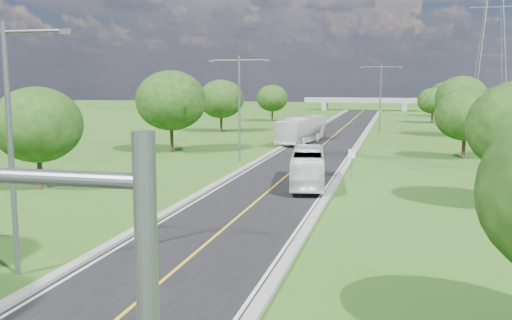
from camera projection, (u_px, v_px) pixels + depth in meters
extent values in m
plane|color=#2F5217|center=(322.00, 146.00, 67.63)|extent=(260.00, 260.00, 0.00)
cube|color=black|center=(329.00, 140.00, 73.39)|extent=(8.00, 150.00, 0.06)
cube|color=gray|center=(296.00, 139.00, 74.40)|extent=(0.50, 150.00, 0.22)
cube|color=gray|center=(362.00, 141.00, 72.36)|extent=(0.50, 150.00, 0.22)
cylinder|color=slate|center=(352.00, 164.00, 45.08)|extent=(0.08, 0.08, 2.40)
cube|color=white|center=(352.00, 154.00, 44.94)|extent=(0.55, 0.04, 0.70)
cube|color=gray|center=(324.00, 106.00, 146.73)|extent=(1.20, 3.00, 2.00)
cube|color=gray|center=(405.00, 107.00, 141.92)|extent=(1.20, 3.00, 2.00)
cube|color=gray|center=(364.00, 100.00, 144.10)|extent=(30.00, 3.00, 1.20)
cylinder|color=slate|center=(11.00, 152.00, 22.28)|extent=(0.22, 0.22, 10.00)
cylinder|color=slate|center=(36.00, 31.00, 21.30)|extent=(2.80, 0.12, 0.12)
cube|color=slate|center=(67.00, 32.00, 20.99)|extent=(0.50, 0.25, 0.18)
cylinder|color=slate|center=(239.00, 109.00, 53.97)|extent=(0.22, 0.22, 10.00)
cylinder|color=slate|center=(225.00, 60.00, 53.67)|extent=(2.80, 0.12, 0.12)
cylinder|color=slate|center=(254.00, 60.00, 52.99)|extent=(2.80, 0.12, 0.12)
cube|color=slate|center=(212.00, 61.00, 53.99)|extent=(0.50, 0.25, 0.18)
cube|color=slate|center=(267.00, 60.00, 52.68)|extent=(0.50, 0.25, 0.18)
cylinder|color=slate|center=(380.00, 99.00, 82.77)|extent=(0.22, 0.22, 10.00)
cylinder|color=slate|center=(371.00, 67.00, 82.47)|extent=(2.80, 0.12, 0.12)
cylinder|color=slate|center=(391.00, 67.00, 81.79)|extent=(2.80, 0.12, 0.12)
cube|color=slate|center=(362.00, 67.00, 82.79)|extent=(0.50, 0.25, 0.18)
cube|color=slate|center=(401.00, 67.00, 81.49)|extent=(0.50, 0.25, 0.18)
cube|color=slate|center=(494.00, 7.00, 111.13)|extent=(9.00, 0.25, 0.25)
cylinder|color=black|center=(40.00, 171.00, 40.56)|extent=(0.36, 0.36, 2.70)
ellipsoid|color=#17340E|center=(37.00, 125.00, 40.10)|extent=(6.30, 6.30, 5.36)
cylinder|color=black|center=(172.00, 137.00, 61.41)|extent=(0.36, 0.36, 3.24)
ellipsoid|color=#17340E|center=(171.00, 101.00, 60.86)|extent=(7.56, 7.56, 6.43)
cylinder|color=black|center=(221.00, 123.00, 84.97)|extent=(0.36, 0.36, 2.88)
ellipsoid|color=#17340E|center=(221.00, 99.00, 84.48)|extent=(6.72, 6.72, 5.71)
cylinder|color=black|center=(272.00, 115.00, 107.44)|extent=(0.36, 0.36, 2.52)
ellipsoid|color=#17340E|center=(272.00, 98.00, 107.01)|extent=(5.88, 5.88, 5.00)
cylinder|color=black|center=(464.00, 146.00, 56.16)|extent=(0.36, 0.36, 2.52)
ellipsoid|color=#17340E|center=(465.00, 115.00, 55.73)|extent=(5.88, 5.88, 5.00)
cylinder|color=black|center=(460.00, 125.00, 78.69)|extent=(0.36, 0.36, 3.06)
ellipsoid|color=#17340E|center=(462.00, 98.00, 78.17)|extent=(7.14, 7.14, 6.07)
cylinder|color=black|center=(432.00, 117.00, 102.39)|extent=(0.36, 0.36, 2.34)
ellipsoid|color=#17340E|center=(433.00, 101.00, 101.99)|extent=(5.46, 5.46, 4.64)
cylinder|color=black|center=(444.00, 110.00, 120.73)|extent=(0.36, 0.36, 2.70)
ellipsoid|color=#17340E|center=(445.00, 95.00, 120.27)|extent=(6.30, 6.30, 5.36)
imported|color=white|center=(308.00, 167.00, 41.79)|extent=(3.66, 9.96, 2.71)
imported|color=white|center=(302.00, 130.00, 70.01)|extent=(4.65, 12.14, 3.30)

